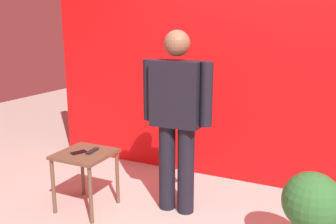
{
  "coord_description": "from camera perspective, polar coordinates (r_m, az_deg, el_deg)",
  "views": [
    {
      "loc": [
        1.06,
        -2.39,
        1.73
      ],
      "look_at": [
        -0.34,
        0.55,
        0.96
      ],
      "focal_mm": 39.02,
      "sensor_mm": 36.0,
      "label": 1
    }
  ],
  "objects": [
    {
      "name": "back_wall_red",
      "position": [
        4.09,
        10.39,
        7.4
      ],
      "size": [
        4.67,
        0.12,
        2.65
      ],
      "primitive_type": "cube",
      "color": "red",
      "rests_on": "ground_plane"
    },
    {
      "name": "standing_person",
      "position": [
        3.32,
        1.37,
        -0.26
      ],
      "size": [
        0.67,
        0.25,
        1.7
      ],
      "color": "black",
      "rests_on": "ground_plane"
    },
    {
      "name": "side_table",
      "position": [
        3.58,
        -12.82,
        -7.61
      ],
      "size": [
        0.49,
        0.49,
        0.57
      ],
      "color": "brown",
      "rests_on": "ground_plane"
    },
    {
      "name": "cell_phone",
      "position": [
        3.55,
        -13.77,
        -6.14
      ],
      "size": [
        0.12,
        0.16,
        0.01
      ],
      "primitive_type": "cube",
      "rotation": [
        0.0,
        0.0,
        -0.42
      ],
      "color": "black",
      "rests_on": "side_table"
    },
    {
      "name": "tv_remote",
      "position": [
        3.54,
        -11.74,
        -5.98
      ],
      "size": [
        0.06,
        0.17,
        0.02
      ],
      "primitive_type": "cube",
      "rotation": [
        0.0,
        0.0,
        0.08
      ],
      "color": "black",
      "rests_on": "side_table"
    },
    {
      "name": "potted_plant",
      "position": [
        3.0,
        21.46,
        -13.86
      ],
      "size": [
        0.44,
        0.44,
        0.69
      ],
      "color": "brown",
      "rests_on": "ground_plane"
    }
  ]
}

